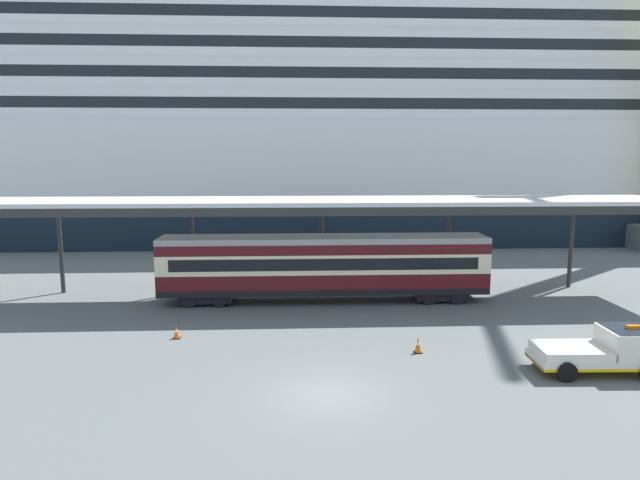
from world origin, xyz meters
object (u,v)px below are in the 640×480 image
at_px(train_carriage, 324,265).
at_px(traffic_cone_near, 418,345).
at_px(service_truck, 609,349).
at_px(traffic_cone_mid, 177,332).
at_px(cruise_ship, 332,129).

distance_m(train_carriage, traffic_cone_near, 10.26).
bearing_deg(service_truck, train_carriage, 133.42).
height_order(traffic_cone_near, traffic_cone_mid, traffic_cone_near).
bearing_deg(service_truck, traffic_cone_near, 160.68).
bearing_deg(train_carriage, traffic_cone_mid, -138.83).
relative_size(train_carriage, traffic_cone_mid, 31.12).
distance_m(train_carriage, traffic_cone_mid, 10.44).
bearing_deg(traffic_cone_mid, train_carriage, 41.17).
relative_size(cruise_ship, service_truck, 34.06).
distance_m(traffic_cone_near, traffic_cone_mid, 11.83).
bearing_deg(traffic_cone_mid, service_truck, -15.26).
distance_m(service_truck, traffic_cone_near, 7.92).
xyz_separation_m(cruise_ship, traffic_cone_mid, (-10.52, -40.04, -11.97)).
relative_size(cruise_ship, traffic_cone_near, 236.62).
height_order(service_truck, traffic_cone_near, service_truck).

